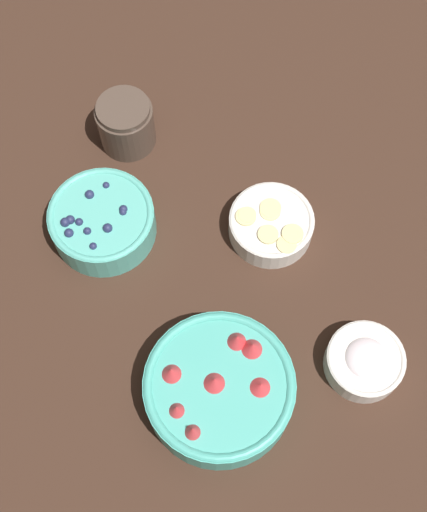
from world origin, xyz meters
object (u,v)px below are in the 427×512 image
(bowl_strawberries, at_px, (220,388))
(bowl_bananas, at_px, (271,224))
(jar_chocolate, at_px, (126,125))
(bowl_cream, at_px, (365,361))
(bowl_blueberries, at_px, (102,221))

(bowl_strawberries, xyz_separation_m, bowl_bananas, (0.02, 0.27, -0.01))
(jar_chocolate, bearing_deg, bowl_cream, -33.88)
(bowl_strawberries, relative_size, jar_chocolate, 2.25)
(bowl_strawberries, bearing_deg, bowl_blueberries, 138.10)
(bowl_cream, relative_size, jar_chocolate, 1.20)
(bowl_bananas, height_order, jar_chocolate, jar_chocolate)
(bowl_strawberries, height_order, bowl_blueberries, bowl_strawberries)
(bowl_strawberries, distance_m, jar_chocolate, 0.46)
(bowl_strawberries, distance_m, bowl_bananas, 0.28)
(bowl_bananas, xyz_separation_m, bowl_cream, (0.18, -0.18, -0.00))
(bowl_bananas, distance_m, bowl_cream, 0.25)
(bowl_blueberries, bearing_deg, bowl_cream, -15.91)
(jar_chocolate, bearing_deg, bowl_bananas, -23.12)
(bowl_cream, bearing_deg, bowl_bananas, 133.74)
(bowl_cream, bearing_deg, bowl_blueberries, 164.09)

